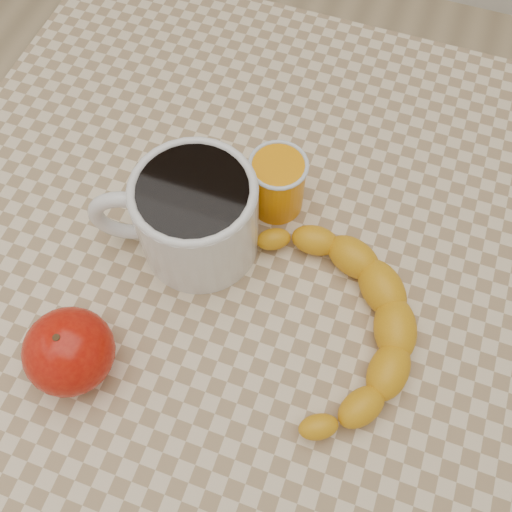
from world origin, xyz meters
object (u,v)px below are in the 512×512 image
(orange_juice_glass, at_px, (277,183))
(banana, at_px, (336,323))
(apple, at_px, (69,351))
(coffee_mug, at_px, (193,215))
(table, at_px, (256,296))

(orange_juice_glass, relative_size, banana, 0.24)
(orange_juice_glass, distance_m, banana, 0.16)
(apple, distance_m, banana, 0.26)
(apple, bearing_deg, coffee_mug, 70.82)
(table, distance_m, orange_juice_glass, 0.15)
(table, xyz_separation_m, banana, (0.10, -0.04, 0.11))
(coffee_mug, height_order, apple, coffee_mug)
(coffee_mug, bearing_deg, apple, -109.18)
(table, distance_m, apple, 0.24)
(banana, bearing_deg, coffee_mug, 143.37)
(table, height_order, apple, apple)
(coffee_mug, distance_m, apple, 0.18)
(table, relative_size, orange_juice_glass, 10.72)
(coffee_mug, relative_size, banana, 0.60)
(table, xyz_separation_m, coffee_mug, (-0.07, 0.00, 0.14))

